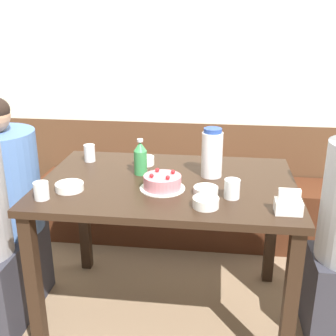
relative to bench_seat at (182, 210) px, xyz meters
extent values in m
plane|color=#846B51|center=(0.00, -0.83, -0.22)|extent=(12.00, 12.00, 0.00)
cube|color=brown|center=(0.00, 0.22, 0.19)|extent=(4.80, 0.04, 0.81)
cube|color=#472314|center=(0.00, 0.00, 0.00)|extent=(2.04, 0.38, 0.44)
cube|color=black|center=(0.00, -0.83, 0.53)|extent=(1.25, 0.84, 0.03)
cube|color=black|center=(-0.57, -1.20, 0.15)|extent=(0.06, 0.06, 0.74)
cube|color=black|center=(0.57, -1.20, 0.15)|extent=(0.06, 0.06, 0.74)
cube|color=black|center=(-0.57, -0.46, 0.15)|extent=(0.06, 0.06, 0.74)
cube|color=black|center=(0.57, -0.46, 0.15)|extent=(0.06, 0.06, 0.74)
cylinder|color=white|center=(-0.01, -0.93, 0.56)|extent=(0.21, 0.21, 0.01)
cylinder|color=#C67A84|center=(-0.01, -0.93, 0.59)|extent=(0.18, 0.18, 0.06)
sphere|color=red|center=(-0.06, -0.96, 0.63)|extent=(0.02, 0.02, 0.02)
sphere|color=red|center=(0.02, -0.98, 0.63)|extent=(0.02, 0.02, 0.02)
sphere|color=red|center=(0.03, -0.90, 0.63)|extent=(0.02, 0.02, 0.02)
sphere|color=red|center=(-0.04, -0.89, 0.63)|extent=(0.02, 0.02, 0.02)
cylinder|color=white|center=(0.21, -0.73, 0.67)|extent=(0.11, 0.11, 0.23)
cylinder|color=#28479E|center=(0.21, -0.73, 0.79)|extent=(0.09, 0.09, 0.02)
cylinder|color=#388E4C|center=(-0.15, -0.75, 0.61)|extent=(0.07, 0.07, 0.12)
cone|color=#388E4C|center=(-0.15, -0.75, 0.70)|extent=(0.07, 0.07, 0.05)
cylinder|color=silver|center=(-0.15, -0.75, 0.73)|extent=(0.03, 0.03, 0.01)
cube|color=white|center=(0.54, -1.12, 0.58)|extent=(0.11, 0.08, 0.05)
cube|color=white|center=(0.54, -1.12, 0.63)|extent=(0.09, 0.03, 0.05)
cylinder|color=white|center=(0.20, -1.11, 0.57)|extent=(0.11, 0.11, 0.04)
cylinder|color=white|center=(-0.16, -0.60, 0.57)|extent=(0.11, 0.11, 0.04)
cylinder|color=white|center=(0.19, -0.96, 0.57)|extent=(0.11, 0.11, 0.03)
cylinder|color=white|center=(-0.44, -1.00, 0.57)|extent=(0.13, 0.13, 0.03)
cylinder|color=silver|center=(-0.47, -0.58, 0.60)|extent=(0.06, 0.06, 0.09)
cylinder|color=silver|center=(-0.53, -1.11, 0.59)|extent=(0.07, 0.07, 0.08)
cylinder|color=silver|center=(0.31, -1.00, 0.60)|extent=(0.07, 0.07, 0.09)
cube|color=#33333D|center=(-0.88, -0.82, 0.00)|extent=(0.34, 0.30, 0.45)
cylinder|color=#4C70AD|center=(-0.88, -0.82, 0.50)|extent=(0.40, 0.40, 0.54)
camera|label=1|loc=(0.24, -2.74, 1.32)|focal=45.00mm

